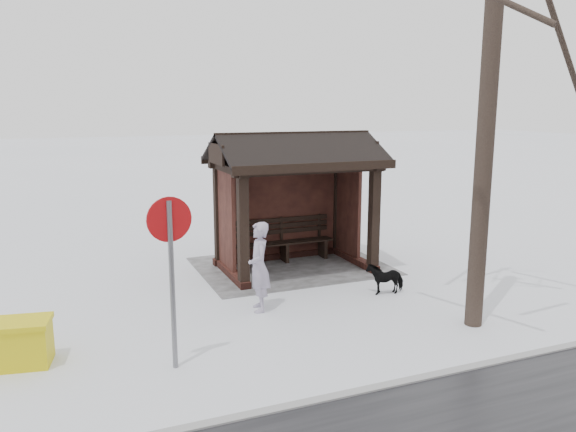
# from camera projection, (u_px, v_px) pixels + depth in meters

# --- Properties ---
(ground) EXTENTS (120.00, 120.00, 0.00)m
(ground) POSITION_uv_depth(u_px,v_px,m) (295.00, 269.00, 12.75)
(ground) COLOR silver
(ground) RESTS_ON ground
(kerb) EXTENTS (120.00, 0.15, 0.06)m
(kerb) POSITION_uv_depth(u_px,v_px,m) (450.00, 373.00, 7.75)
(kerb) COLOR gray
(kerb) RESTS_ON ground
(trampled_patch) EXTENTS (4.20, 3.20, 0.02)m
(trampled_patch) POSITION_uv_depth(u_px,v_px,m) (291.00, 266.00, 12.93)
(trampled_patch) COLOR gray
(trampled_patch) RESTS_ON ground
(bus_shelter) EXTENTS (3.60, 2.40, 3.09)m
(bus_shelter) POSITION_uv_depth(u_px,v_px,m) (292.00, 173.00, 12.48)
(bus_shelter) COLOR #381914
(bus_shelter) RESTS_ON ground
(pedestrian) EXTENTS (0.49, 0.65, 1.63)m
(pedestrian) POSITION_uv_depth(u_px,v_px,m) (259.00, 267.00, 10.01)
(pedestrian) COLOR #9E93AD
(pedestrian) RESTS_ON ground
(dog) EXTENTS (0.74, 0.39, 0.60)m
(dog) POSITION_uv_depth(u_px,v_px,m) (385.00, 278.00, 11.07)
(dog) COLOR black
(dog) RESTS_ON ground
(grit_bin) EXTENTS (0.96, 0.74, 0.67)m
(grit_bin) POSITION_uv_depth(u_px,v_px,m) (19.00, 343.00, 7.94)
(grit_bin) COLOR #CCBC0C
(grit_bin) RESTS_ON ground
(road_sign) EXTENTS (0.62, 0.12, 2.44)m
(road_sign) POSITION_uv_depth(u_px,v_px,m) (170.00, 247.00, 7.62)
(road_sign) COLOR slate
(road_sign) RESTS_ON ground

